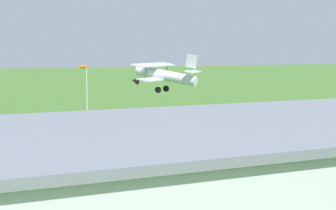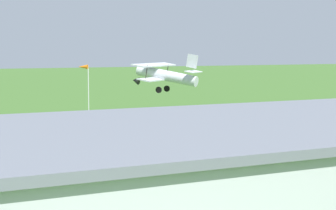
{
  "view_description": "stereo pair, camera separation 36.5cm",
  "coord_description": "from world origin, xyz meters",
  "views": [
    {
      "loc": [
        19.15,
        51.05,
        8.78
      ],
      "look_at": [
        0.15,
        9.63,
        4.04
      ],
      "focal_mm": 57.69,
      "sensor_mm": 36.0,
      "label": 1
    },
    {
      "loc": [
        18.82,
        51.2,
        8.78
      ],
      "look_at": [
        0.15,
        9.63,
        4.04
      ],
      "focal_mm": 57.69,
      "sensor_mm": 36.0,
      "label": 2
    }
  ],
  "objects": [
    {
      "name": "ground_plane",
      "position": [
        0.0,
        0.0,
        0.0
      ],
      "size": [
        400.0,
        400.0,
        0.0
      ],
      "primitive_type": "plane",
      "color": "#3D6628"
    },
    {
      "name": "hangar",
      "position": [
        5.5,
        29.72,
        2.73
      ],
      "size": [
        24.93,
        14.38,
        5.43
      ],
      "color": "silver",
      "rests_on": "ground_plane"
    },
    {
      "name": "biplane",
      "position": [
        -3.22,
        1.15,
        6.17
      ],
      "size": [
        7.4,
        7.45,
        3.93
      ],
      "color": "silver"
    },
    {
      "name": "truck_flatbed_blue",
      "position": [
        -5.37,
        14.99,
        1.6
      ],
      "size": [
        7.16,
        2.9,
        2.9
      ],
      "color": "#2D4C8C",
      "rests_on": "ground_plane"
    },
    {
      "name": "person_watching_takeoff",
      "position": [
        14.22,
        13.51,
        0.87
      ],
      "size": [
        0.51,
        0.51,
        1.74
      ],
      "color": "#B23333",
      "rests_on": "ground_plane"
    },
    {
      "name": "person_near_hangar_door",
      "position": [
        12.1,
        15.09,
        0.88
      ],
      "size": [
        0.53,
        0.53,
        1.76
      ],
      "color": "navy",
      "rests_on": "ground_plane"
    },
    {
      "name": "windsock",
      "position": [
        -0.15,
        -18.08,
        5.92
      ],
      "size": [
        1.47,
        1.22,
        6.75
      ],
      "color": "silver",
      "rests_on": "ground_plane"
    }
  ]
}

